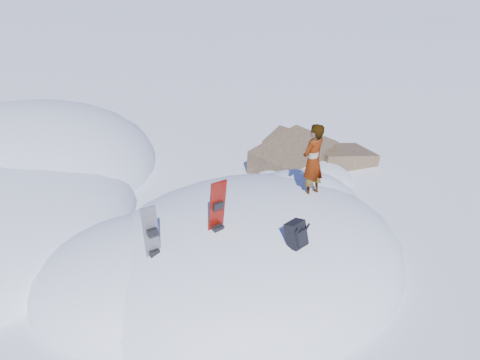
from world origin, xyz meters
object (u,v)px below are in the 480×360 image
person (313,161)px  snowboard_red (217,219)px  backpack (297,235)px  snowboard_dark (153,244)px

person → snowboard_red: bearing=-8.3°
snowboard_red → backpack: bearing=-48.8°
backpack → snowboard_red: bearing=122.2°
person → snowboard_dark: bearing=-14.1°
snowboard_red → snowboard_dark: bearing=165.7°
backpack → person: person is taller
snowboard_red → person: person is taller
snowboard_red → snowboard_dark: (-1.19, 0.21, -0.27)m
backpack → person: size_ratio=0.34×
snowboard_dark → person: person is taller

